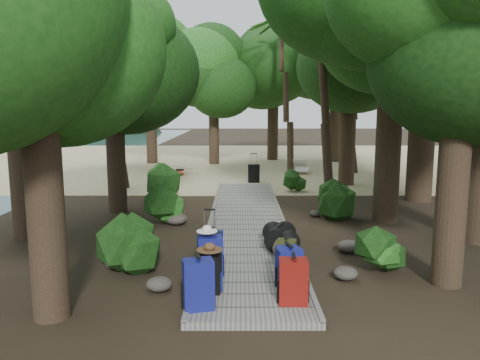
{
  "coord_description": "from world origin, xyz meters",
  "views": [
    {
      "loc": [
        -0.19,
        -11.05,
        3.04
      ],
      "look_at": [
        -0.18,
        2.19,
        1.0
      ],
      "focal_mm": 35.0,
      "sensor_mm": 36.0,
      "label": 1
    }
  ],
  "objects_px": {
    "backpack_left_d": "(212,243)",
    "lone_suitcase_on_sand": "(254,173)",
    "backpack_left_c": "(210,254)",
    "backpack_left_b": "(209,271)",
    "backpack_right_a": "(293,279)",
    "backpack_right_b": "(289,266)",
    "backpack_right_c": "(287,261)",
    "backpack_left_a": "(198,282)",
    "kayak": "(180,171)",
    "suitcase_on_boardwalk": "(210,248)",
    "sun_lounger": "(302,167)",
    "backpack_right_d": "(286,251)",
    "duffel_right_black": "(281,237)",
    "duffel_right_khaki": "(283,245)"
  },
  "relations": [
    {
      "from": "backpack_left_b",
      "to": "backpack_right_b",
      "type": "distance_m",
      "value": 1.32
    },
    {
      "from": "backpack_right_a",
      "to": "backpack_right_b",
      "type": "relative_size",
      "value": 1.06
    },
    {
      "from": "backpack_left_b",
      "to": "backpack_right_c",
      "type": "xyz_separation_m",
      "value": [
        1.31,
        0.63,
        -0.03
      ]
    },
    {
      "from": "backpack_left_a",
      "to": "backpack_right_d",
      "type": "xyz_separation_m",
      "value": [
        1.49,
        1.97,
        -0.15
      ]
    },
    {
      "from": "suitcase_on_boardwalk",
      "to": "sun_lounger",
      "type": "distance_m",
      "value": 13.55
    },
    {
      "from": "backpack_right_d",
      "to": "sun_lounger",
      "type": "height_order",
      "value": "backpack_right_d"
    },
    {
      "from": "backpack_right_a",
      "to": "backpack_right_b",
      "type": "bearing_deg",
      "value": 91.31
    },
    {
      "from": "backpack_left_c",
      "to": "lone_suitcase_on_sand",
      "type": "distance_m",
      "value": 11.21
    },
    {
      "from": "sun_lounger",
      "to": "backpack_right_a",
      "type": "bearing_deg",
      "value": -86.59
    },
    {
      "from": "backpack_right_b",
      "to": "backpack_right_c",
      "type": "xyz_separation_m",
      "value": [
        0.01,
        0.4,
        -0.05
      ]
    },
    {
      "from": "backpack_left_a",
      "to": "backpack_right_d",
      "type": "height_order",
      "value": "backpack_left_a"
    },
    {
      "from": "backpack_left_a",
      "to": "kayak",
      "type": "xyz_separation_m",
      "value": [
        -2.17,
        14.98,
        -0.37
      ]
    },
    {
      "from": "sun_lounger",
      "to": "backpack_right_d",
      "type": "bearing_deg",
      "value": -87.34
    },
    {
      "from": "backpack_left_b",
      "to": "backpack_left_c",
      "type": "bearing_deg",
      "value": 99.41
    },
    {
      "from": "backpack_left_c",
      "to": "lone_suitcase_on_sand",
      "type": "relative_size",
      "value": 1.08
    },
    {
      "from": "backpack_left_a",
      "to": "backpack_right_c",
      "type": "xyz_separation_m",
      "value": [
        1.43,
        1.25,
        -0.1
      ]
    },
    {
      "from": "kayak",
      "to": "duffel_right_khaki",
      "type": "bearing_deg",
      "value": -88.51
    },
    {
      "from": "backpack_right_c",
      "to": "duffel_right_khaki",
      "type": "relative_size",
      "value": 1.14
    },
    {
      "from": "backpack_right_c",
      "to": "sun_lounger",
      "type": "height_order",
      "value": "backpack_right_c"
    },
    {
      "from": "backpack_right_d",
      "to": "backpack_left_c",
      "type": "bearing_deg",
      "value": -140.3
    },
    {
      "from": "backpack_right_a",
      "to": "lone_suitcase_on_sand",
      "type": "bearing_deg",
      "value": 93.06
    },
    {
      "from": "kayak",
      "to": "sun_lounger",
      "type": "bearing_deg",
      "value": -13.2
    },
    {
      "from": "backpack_left_d",
      "to": "lone_suitcase_on_sand",
      "type": "height_order",
      "value": "lone_suitcase_on_sand"
    },
    {
      "from": "backpack_left_d",
      "to": "duffel_right_khaki",
      "type": "xyz_separation_m",
      "value": [
        1.43,
        0.27,
        -0.12
      ]
    },
    {
      "from": "backpack_right_c",
      "to": "backpack_right_d",
      "type": "bearing_deg",
      "value": 76.97
    },
    {
      "from": "backpack_left_a",
      "to": "kayak",
      "type": "relative_size",
      "value": 0.28
    },
    {
      "from": "backpack_left_b",
      "to": "duffel_right_khaki",
      "type": "bearing_deg",
      "value": 63.04
    },
    {
      "from": "backpack_left_a",
      "to": "kayak",
      "type": "bearing_deg",
      "value": 84.24
    },
    {
      "from": "backpack_left_c",
      "to": "backpack_left_b",
      "type": "bearing_deg",
      "value": -96.87
    },
    {
      "from": "backpack_left_b",
      "to": "backpack_right_b",
      "type": "height_order",
      "value": "backpack_right_b"
    },
    {
      "from": "backpack_right_d",
      "to": "suitcase_on_boardwalk",
      "type": "distance_m",
      "value": 1.45
    },
    {
      "from": "suitcase_on_boardwalk",
      "to": "duffel_right_black",
      "type": "bearing_deg",
      "value": 23.99
    },
    {
      "from": "suitcase_on_boardwalk",
      "to": "kayak",
      "type": "distance_m",
      "value": 13.11
    },
    {
      "from": "backpack_left_a",
      "to": "backpack_right_a",
      "type": "bearing_deg",
      "value": -6.57
    },
    {
      "from": "backpack_right_d",
      "to": "duffel_right_khaki",
      "type": "relative_size",
      "value": 0.97
    },
    {
      "from": "backpack_left_a",
      "to": "backpack_right_d",
      "type": "relative_size",
      "value": 1.56
    },
    {
      "from": "lone_suitcase_on_sand",
      "to": "sun_lounger",
      "type": "relative_size",
      "value": 0.38
    },
    {
      "from": "backpack_left_b",
      "to": "sun_lounger",
      "type": "distance_m",
      "value": 14.93
    },
    {
      "from": "duffel_right_khaki",
      "to": "backpack_left_c",
      "type": "bearing_deg",
      "value": -149.73
    },
    {
      "from": "backpack_left_c",
      "to": "backpack_right_d",
      "type": "distance_m",
      "value": 1.54
    },
    {
      "from": "backpack_left_c",
      "to": "kayak",
      "type": "bearing_deg",
      "value": 90.14
    },
    {
      "from": "backpack_left_a",
      "to": "backpack_left_d",
      "type": "distance_m",
      "value": 2.38
    },
    {
      "from": "backpack_left_a",
      "to": "backpack_right_b",
      "type": "xyz_separation_m",
      "value": [
        1.42,
        0.84,
        -0.05
      ]
    },
    {
      "from": "suitcase_on_boardwalk",
      "to": "sun_lounger",
      "type": "xyz_separation_m",
      "value": [
        3.48,
        13.1,
        -0.09
      ]
    },
    {
      "from": "backpack_left_a",
      "to": "backpack_right_a",
      "type": "relative_size",
      "value": 1.08
    },
    {
      "from": "duffel_right_black",
      "to": "backpack_left_d",
      "type": "bearing_deg",
      "value": -137.25
    },
    {
      "from": "backpack_right_b",
      "to": "suitcase_on_boardwalk",
      "type": "distance_m",
      "value": 1.84
    },
    {
      "from": "backpack_right_c",
      "to": "suitcase_on_boardwalk",
      "type": "height_order",
      "value": "backpack_right_c"
    },
    {
      "from": "backpack_right_a",
      "to": "backpack_right_c",
      "type": "xyz_separation_m",
      "value": [
        0.02,
        1.06,
        -0.07
      ]
    },
    {
      "from": "duffel_right_black",
      "to": "sun_lounger",
      "type": "height_order",
      "value": "sun_lounger"
    }
  ]
}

